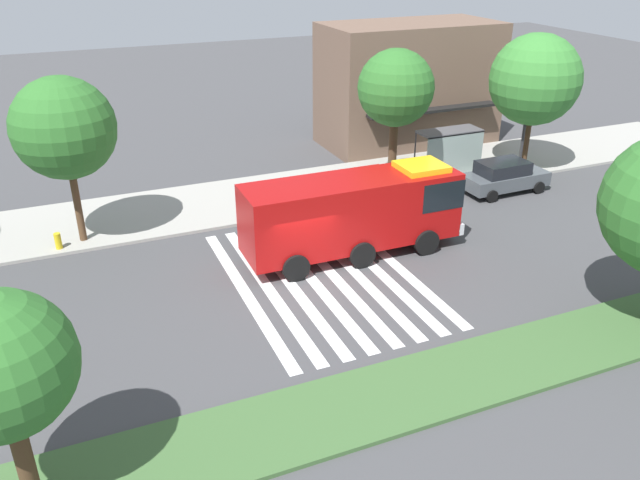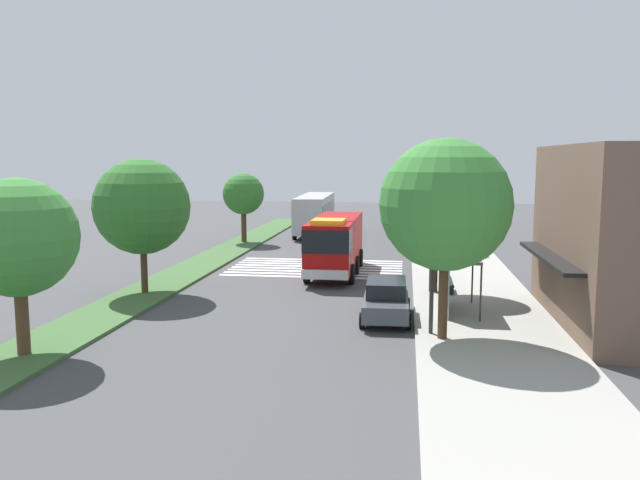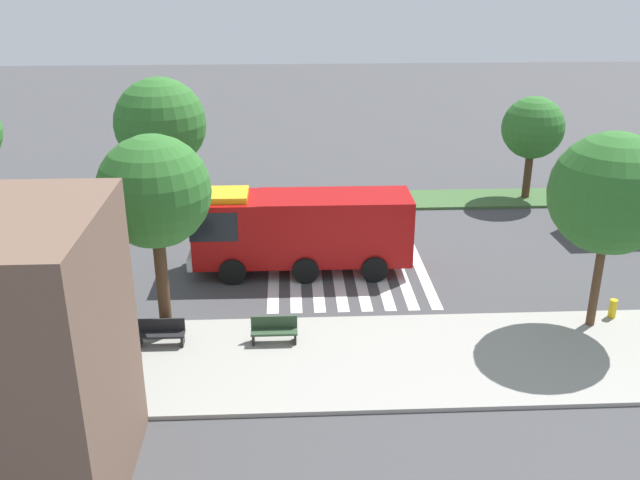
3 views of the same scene
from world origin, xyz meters
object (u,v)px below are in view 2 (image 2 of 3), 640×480
(sidewalk_tree_east, at_px, (435,188))
(sidewalk_tree_far_east, at_px, (445,205))
(fire_truck, at_px, (335,242))
(median_tree_west, at_px, (142,207))
(median_tree_far_west, at_px, (243,194))
(sidewalk_tree_center, at_px, (426,182))
(sidewalk_tree_far_west, at_px, (421,187))
(bench_west_of_shelter, at_px, (442,270))
(street_lamp, at_px, (433,245))
(bench_near_shelter, at_px, (447,283))
(sidewalk_tree_west, at_px, (423,180))
(parked_car_west, at_px, (386,299))
(median_tree_center, at_px, (17,238))
(fire_hydrant, at_px, (418,243))
(bus_stop_shelter, at_px, (454,272))
(transit_bus, at_px, (315,211))

(sidewalk_tree_east, xyz_separation_m, sidewalk_tree_far_east, (8.48, 0.00, -0.26))
(fire_truck, height_order, median_tree_west, median_tree_west)
(median_tree_far_west, bearing_deg, sidewalk_tree_center, 81.09)
(sidewalk_tree_east, bearing_deg, sidewalk_tree_far_west, 180.00)
(bench_west_of_shelter, xyz_separation_m, street_lamp, (11.67, -1.07, 2.98))
(bench_near_shelter, height_order, median_tree_west, median_tree_west)
(sidewalk_tree_west, bearing_deg, parked_car_west, -4.33)
(median_tree_center, relative_size, fire_hydrant, 8.66)
(bench_west_of_shelter, bearing_deg, sidewalk_tree_far_east, -3.14)
(fire_truck, xyz_separation_m, bench_near_shelter, (4.66, 6.21, -1.37))
(bus_stop_shelter, relative_size, sidewalk_tree_west, 0.49)
(median_tree_center, bearing_deg, transit_bus, 172.64)
(street_lamp, bearing_deg, fire_truck, -157.60)
(transit_bus, xyz_separation_m, bench_west_of_shelter, (20.77, 10.30, -1.51))
(sidewalk_tree_far_west, bearing_deg, median_tree_west, -23.61)
(bench_west_of_shelter, distance_m, sidewalk_tree_far_west, 27.19)
(fire_truck, bearing_deg, bench_west_of_shelter, 83.09)
(fire_truck, xyz_separation_m, parked_car_west, (10.01, 3.34, -1.10))
(parked_car_west, relative_size, bus_stop_shelter, 1.30)
(bench_near_shelter, relative_size, median_tree_west, 0.24)
(bench_west_of_shelter, bearing_deg, sidewalk_tree_west, -178.05)
(sidewalk_tree_center, height_order, sidewalk_tree_far_east, sidewalk_tree_far_east)
(fire_truck, height_order, median_tree_far_west, median_tree_far_west)
(sidewalk_tree_east, bearing_deg, bench_near_shelter, 84.41)
(median_tree_west, bearing_deg, bench_near_shelter, 98.00)
(street_lamp, xyz_separation_m, sidewalk_tree_center, (-23.10, 0.40, 1.55))
(bus_stop_shelter, xyz_separation_m, median_tree_center, (8.31, -15.10, 2.28))
(bus_stop_shelter, relative_size, median_tree_west, 0.52)
(bus_stop_shelter, bearing_deg, sidewalk_tree_far_east, -9.11)
(sidewalk_tree_east, bearing_deg, sidewalk_tree_west, 180.00)
(sidewalk_tree_far_west, bearing_deg, median_tree_center, -18.46)
(median_tree_far_west, relative_size, median_tree_west, 0.83)
(parked_car_west, distance_m, sidewalk_tree_east, 7.40)
(fire_truck, distance_m, sidewalk_tree_east, 7.97)
(sidewalk_tree_far_west, height_order, sidewalk_tree_west, sidewalk_tree_west)
(median_tree_far_west, bearing_deg, fire_hydrant, 84.93)
(sidewalk_tree_center, distance_m, sidewalk_tree_far_east, 23.70)
(bus_stop_shelter, distance_m, bench_west_of_shelter, 7.97)
(parked_car_west, xyz_separation_m, bench_near_shelter, (-5.35, 2.88, -0.27))
(fire_hydrant, bearing_deg, sidewalk_tree_far_west, 178.03)
(sidewalk_tree_far_east, height_order, median_tree_west, sidewalk_tree_far_east)
(sidewalk_tree_center, distance_m, sidewalk_tree_east, 15.22)
(sidewalk_tree_center, relative_size, median_tree_west, 1.06)
(bench_near_shelter, height_order, bench_west_of_shelter, same)
(transit_bus, distance_m, street_lamp, 33.76)
(sidewalk_tree_far_east, xyz_separation_m, median_tree_west, (-6.30, -14.40, -0.68))
(fire_truck, bearing_deg, fire_hydrant, 157.00)
(transit_bus, xyz_separation_m, sidewalk_tree_west, (0.94, 9.62, 2.89))
(sidewalk_tree_far_east, xyz_separation_m, fire_hydrant, (-24.72, -0.50, -4.64))
(sidewalk_tree_center, xyz_separation_m, sidewalk_tree_east, (15.22, -0.00, 0.28))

